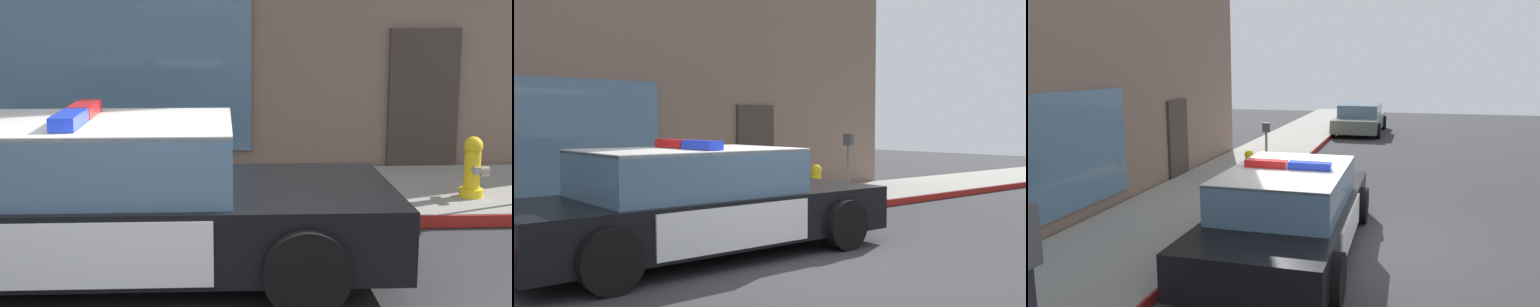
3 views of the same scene
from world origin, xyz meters
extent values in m
plane|color=#303033|center=(0.00, 0.00, 0.00)|extent=(48.00, 48.00, 0.00)
cube|color=gray|center=(0.00, 3.55, 0.07)|extent=(48.00, 2.63, 0.15)
cube|color=maroon|center=(0.00, 2.22, 0.08)|extent=(28.80, 0.04, 0.14)
cube|color=#382D28|center=(3.24, 4.89, 1.05)|extent=(1.00, 0.08, 2.10)
cube|color=black|center=(-0.68, 0.98, 0.50)|extent=(5.06, 1.97, 0.60)
cube|color=silver|center=(0.93, 0.96, 0.67)|extent=(1.73, 1.90, 0.05)
cube|color=silver|center=(-2.45, 1.00, 0.67)|extent=(1.43, 1.90, 0.05)
cube|color=silver|center=(-0.78, 1.95, 0.50)|extent=(2.12, 0.05, 0.51)
cube|color=silver|center=(-0.79, 0.01, 0.50)|extent=(2.12, 0.05, 0.51)
cube|color=yellow|center=(-0.78, 1.97, 0.50)|extent=(0.22, 0.01, 0.26)
cube|color=slate|center=(-0.89, 0.98, 1.07)|extent=(2.64, 1.76, 0.60)
cube|color=silver|center=(-0.89, 0.98, 1.36)|extent=(2.64, 1.76, 0.04)
cube|color=red|center=(-0.88, 1.33, 1.44)|extent=(0.21, 0.66, 0.11)
cube|color=blue|center=(-0.89, 0.63, 1.44)|extent=(0.21, 0.66, 0.11)
cylinder|color=black|center=(0.99, 1.93, 0.34)|extent=(0.68, 0.23, 0.68)
cylinder|color=black|center=(0.97, 0.00, 0.34)|extent=(0.68, 0.23, 0.68)
cylinder|color=black|center=(-2.34, 1.96, 0.34)|extent=(0.68, 0.23, 0.68)
cylinder|color=black|center=(-2.36, 0.03, 0.34)|extent=(0.68, 0.23, 0.68)
cylinder|color=gold|center=(3.31, 3.01, 0.20)|extent=(0.28, 0.28, 0.10)
cylinder|color=gold|center=(3.31, 3.01, 0.47)|extent=(0.19, 0.19, 0.45)
sphere|color=gold|center=(3.31, 3.01, 0.77)|extent=(0.22, 0.22, 0.22)
cylinder|color=gray|center=(3.31, 3.01, 0.84)|extent=(0.06, 0.06, 0.05)
cylinder|color=gray|center=(3.31, 2.86, 0.50)|extent=(0.09, 0.10, 0.09)
cylinder|color=gray|center=(3.31, 3.15, 0.50)|extent=(0.09, 0.10, 0.09)
cylinder|color=gray|center=(3.46, 3.01, 0.46)|extent=(0.10, 0.12, 0.12)
cylinder|color=slate|center=(3.95, 2.74, 0.70)|extent=(0.06, 0.06, 1.10)
cube|color=#474C51|center=(3.95, 2.74, 1.37)|extent=(0.12, 0.18, 0.24)
camera|label=1|loc=(0.29, -5.24, 2.26)|focal=51.09mm
camera|label=2|loc=(-4.76, -5.41, 1.71)|focal=41.11mm
camera|label=3|loc=(-7.84, -0.71, 2.90)|focal=33.57mm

